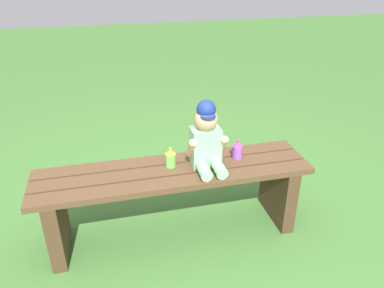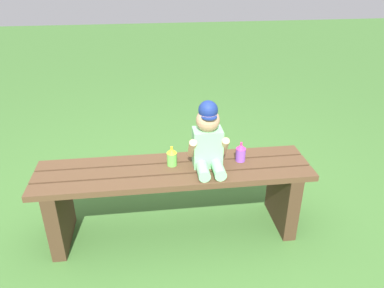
% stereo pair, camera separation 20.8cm
% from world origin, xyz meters
% --- Properties ---
extents(ground_plane, '(16.00, 16.00, 0.00)m').
position_xyz_m(ground_plane, '(0.00, 0.00, 0.00)').
color(ground_plane, '#3D6B2D').
extents(park_bench, '(1.63, 0.39, 0.47)m').
position_xyz_m(park_bench, '(0.00, 0.00, 0.32)').
color(park_bench, '#513823').
rests_on(park_bench, ground_plane).
extents(child_figure, '(0.23, 0.27, 0.40)m').
position_xyz_m(child_figure, '(0.20, 0.00, 0.64)').
color(child_figure, '#7FCC8C').
rests_on(child_figure, park_bench).
extents(sippy_cup_left, '(0.06, 0.06, 0.12)m').
position_xyz_m(sippy_cup_left, '(-0.01, 0.04, 0.52)').
color(sippy_cup_left, '#66CC4C').
rests_on(sippy_cup_left, park_bench).
extents(sippy_cup_right, '(0.06, 0.06, 0.12)m').
position_xyz_m(sippy_cup_right, '(0.41, 0.04, 0.52)').
color(sippy_cup_right, '#8C4CCC').
rests_on(sippy_cup_right, park_bench).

